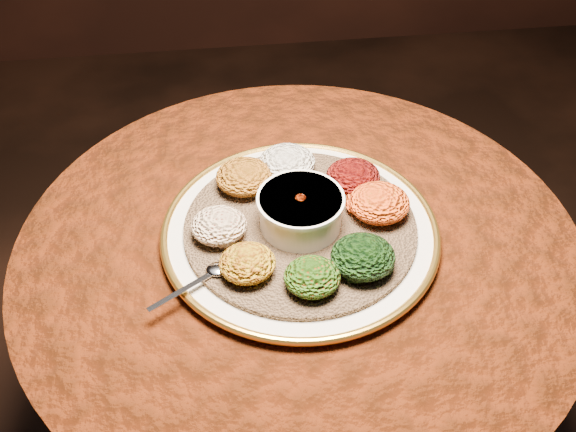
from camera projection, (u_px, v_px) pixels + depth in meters
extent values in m
cylinder|color=black|center=(297.00, 368.00, 1.36)|extent=(0.12, 0.12, 0.68)
cylinder|color=black|center=(299.00, 252.00, 1.11)|extent=(0.80, 0.80, 0.04)
cylinder|color=#3C1405|center=(298.00, 305.00, 1.21)|extent=(0.93, 0.93, 0.34)
cylinder|color=#3C1405|center=(299.00, 241.00, 1.09)|extent=(0.96, 0.96, 0.01)
cylinder|color=beige|center=(300.00, 232.00, 1.09)|extent=(0.53, 0.53, 0.02)
torus|color=gold|center=(300.00, 229.00, 1.08)|extent=(0.47, 0.47, 0.01)
cylinder|color=brown|center=(300.00, 226.00, 1.08)|extent=(0.48, 0.48, 0.01)
cylinder|color=silver|center=(300.00, 211.00, 1.05)|extent=(0.13, 0.13, 0.06)
cylinder|color=silver|center=(301.00, 199.00, 1.03)|extent=(0.14, 0.14, 0.01)
cylinder|color=#621A04|center=(301.00, 203.00, 1.04)|extent=(0.11, 0.11, 0.01)
ellipsoid|color=silver|center=(219.00, 269.00, 0.99)|extent=(0.04, 0.03, 0.01)
cube|color=silver|center=(181.00, 292.00, 0.96)|extent=(0.10, 0.07, 0.00)
ellipsoid|color=silver|center=(287.00, 163.00, 1.15)|extent=(0.10, 0.10, 0.05)
ellipsoid|color=black|center=(353.00, 176.00, 1.13)|extent=(0.10, 0.09, 0.05)
ellipsoid|color=#A6630D|center=(379.00, 203.00, 1.07)|extent=(0.10, 0.10, 0.05)
ellipsoid|color=black|center=(363.00, 257.00, 0.99)|extent=(0.10, 0.10, 0.05)
ellipsoid|color=#AA240B|center=(312.00, 277.00, 0.96)|extent=(0.09, 0.08, 0.04)
ellipsoid|color=#BE8F10|center=(247.00, 263.00, 0.98)|extent=(0.09, 0.08, 0.04)
ellipsoid|color=#700906|center=(219.00, 226.00, 1.04)|extent=(0.09, 0.09, 0.04)
ellipsoid|color=#9E5513|center=(244.00, 177.00, 1.12)|extent=(0.10, 0.10, 0.05)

